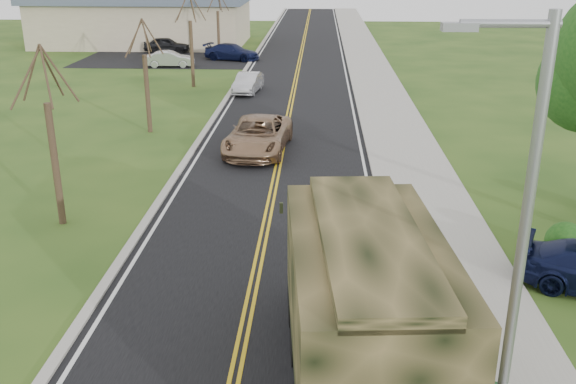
{
  "coord_description": "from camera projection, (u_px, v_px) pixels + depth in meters",
  "views": [
    {
      "loc": [
        1.74,
        -9.88,
        8.73
      ],
      "look_at": [
        0.83,
        8.63,
        1.8
      ],
      "focal_mm": 40.0,
      "sensor_mm": 36.0,
      "label": 1
    }
  ],
  "objects": [
    {
      "name": "bare_tree_a",
      "position": [
        53.0,
        150.0,
        21.14
      ],
      "size": [
        1.93,
        2.26,
        6.08
      ],
      "color": "#38281C",
      "rests_on": "ground"
    },
    {
      "name": "curb_left",
      "position": [
        244.0,
        71.0,
        49.97
      ],
      "size": [
        0.3,
        120.0,
        0.1
      ],
      "primitive_type": "cube",
      "color": "#9E998E",
      "rests_on": "ground"
    },
    {
      "name": "street_light",
      "position": [
        516.0,
        243.0,
        10.13
      ],
      "size": [
        1.65,
        0.22,
        8.0
      ],
      "color": "gray",
      "rests_on": "ground"
    },
    {
      "name": "bare_tree_b",
      "position": [
        147.0,
        84.0,
        32.42
      ],
      "size": [
        1.83,
        2.14,
        5.73
      ],
      "color": "#38281C",
      "rests_on": "ground"
    },
    {
      "name": "sidewalk_right",
      "position": [
        374.0,
        72.0,
        49.51
      ],
      "size": [
        3.2,
        120.0,
        0.1
      ],
      "primitive_type": "cube",
      "color": "#9E998E",
      "rests_on": "ground"
    },
    {
      "name": "sedan_silver",
      "position": [
        248.0,
        83.0,
        42.39
      ],
      "size": [
        1.8,
        4.05,
        1.29
      ],
      "primitive_type": "imported",
      "rotation": [
        0.0,
        0.0,
        -0.11
      ],
      "color": "silver",
      "rests_on": "ground"
    },
    {
      "name": "lot_car_dark",
      "position": [
        167.0,
        45.0,
        59.48
      ],
      "size": [
        4.23,
        1.74,
        1.44
      ],
      "primitive_type": "imported",
      "rotation": [
        0.0,
        0.0,
        1.56
      ],
      "color": "black",
      "rests_on": "ground"
    },
    {
      "name": "lot_car_navy",
      "position": [
        232.0,
        52.0,
        55.22
      ],
      "size": [
        5.14,
        3.19,
        1.39
      ],
      "primitive_type": "imported",
      "rotation": [
        0.0,
        0.0,
        1.29
      ],
      "color": "#0F1537",
      "rests_on": "ground"
    },
    {
      "name": "suv_champagne",
      "position": [
        258.0,
        135.0,
        29.7
      ],
      "size": [
        3.11,
        5.9,
        1.58
      ],
      "primitive_type": "imported",
      "rotation": [
        0.0,
        0.0,
        -0.09
      ],
      "color": "#937053",
      "rests_on": "ground"
    },
    {
      "name": "road",
      "position": [
        297.0,
        72.0,
        49.8
      ],
      "size": [
        8.0,
        120.0,
        0.01
      ],
      "primitive_type": "cube",
      "color": "black",
      "rests_on": "ground"
    },
    {
      "name": "military_truck",
      "position": [
        361.0,
        293.0,
        12.95
      ],
      "size": [
        3.41,
        8.19,
        3.99
      ],
      "rotation": [
        0.0,
        0.0,
        0.08
      ],
      "color": "black",
      "rests_on": "ground"
    },
    {
      "name": "bare_tree_c",
      "position": [
        191.0,
        46.0,
        43.54
      ],
      "size": [
        2.04,
        2.39,
        6.42
      ],
      "color": "#38281C",
      "rests_on": "ground"
    },
    {
      "name": "lot_car_silver",
      "position": [
        170.0,
        59.0,
        51.93
      ],
      "size": [
        3.99,
        1.67,
        1.28
      ],
      "primitive_type": "imported",
      "rotation": [
        0.0,
        0.0,
        1.65
      ],
      "color": "#BABABF",
      "rests_on": "ground"
    },
    {
      "name": "bare_tree_d",
      "position": [
        218.0,
        30.0,
        54.84
      ],
      "size": [
        1.88,
        2.2,
        5.91
      ],
      "color": "#38281C",
      "rests_on": "ground"
    },
    {
      "name": "commercial_building",
      "position": [
        145.0,
        17.0,
        64.54
      ],
      "size": [
        25.5,
        21.5,
        5.65
      ],
      "color": "tan",
      "rests_on": "ground"
    },
    {
      "name": "curb_right",
      "position": [
        351.0,
        72.0,
        49.58
      ],
      "size": [
        0.3,
        120.0,
        0.12
      ],
      "primitive_type": "cube",
      "color": "#9E998E",
      "rests_on": "ground"
    }
  ]
}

